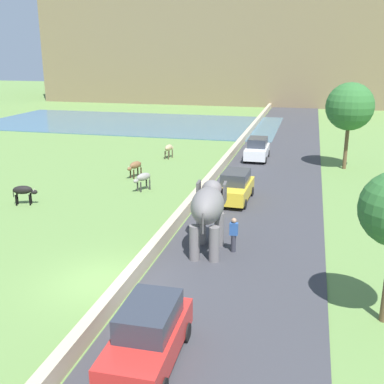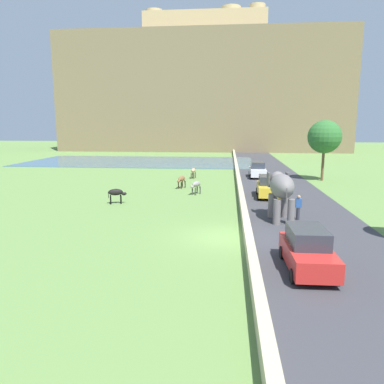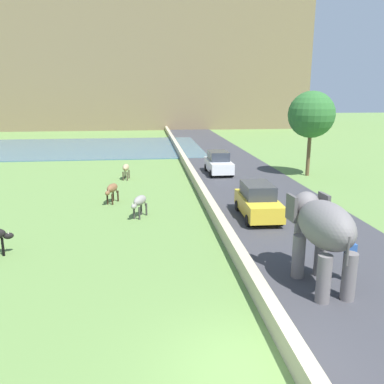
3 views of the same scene
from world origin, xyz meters
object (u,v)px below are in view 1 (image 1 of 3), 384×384
object	(u,v)px
person_beside_elephant	(234,234)
car_yellow	(235,187)
cow_tan	(169,148)
cow_brown	(135,166)
elephant	(208,208)
cow_black	(24,191)
car_white	(257,149)
cow_grey	(143,178)
car_red	(148,335)

from	to	relation	value
person_beside_elephant	car_yellow	bearing A→B (deg)	98.56
person_beside_elephant	cow_tan	bearing A→B (deg)	115.17
person_beside_elephant	cow_brown	bearing A→B (deg)	128.40
elephant	person_beside_elephant	xyz separation A→B (m)	(1.13, 0.11, -1.16)
cow_black	car_yellow	bearing A→B (deg)	17.10
car_white	car_yellow	size ratio (longest dim) A/B	0.99
elephant	cow_grey	xyz separation A→B (m)	(-6.03, 8.26, -1.20)
car_yellow	cow_black	bearing A→B (deg)	-162.90
person_beside_elephant	cow_tan	xyz separation A→B (m)	(-8.27, 17.61, -0.04)
car_white	cow_grey	distance (m)	12.20
person_beside_elephant	cow_black	world-z (taller)	person_beside_elephant
elephant	car_yellow	world-z (taller)	elephant
cow_brown	cow_grey	xyz separation A→B (m)	(1.63, -2.93, 0.00)
car_white	cow_tan	distance (m)	7.25
cow_tan	cow_grey	xyz separation A→B (m)	(1.12, -9.46, 0.00)
cow_tan	car_yellow	bearing A→B (deg)	-55.01
person_beside_elephant	car_white	bearing A→B (deg)	93.39
cow_tan	cow_brown	bearing A→B (deg)	-94.47
cow_tan	cow_grey	world-z (taller)	same
cow_grey	elephant	bearing A→B (deg)	-53.88
cow_grey	cow_black	bearing A→B (deg)	-142.37
person_beside_elephant	car_yellow	distance (m)	7.46
cow_black	cow_tan	distance (m)	14.58
cow_brown	cow_tan	size ratio (longest dim) A/B	1.00
person_beside_elephant	car_yellow	xyz separation A→B (m)	(-1.11, 7.37, 0.03)
car_yellow	cow_black	world-z (taller)	car_yellow
cow_brown	elephant	bearing A→B (deg)	-55.61
cow_tan	person_beside_elephant	bearing A→B (deg)	-64.83
car_red	cow_brown	world-z (taller)	car_red
car_red	cow_tan	distance (m)	26.76
person_beside_elephant	car_white	distance (m)	18.78
car_yellow	cow_grey	world-z (taller)	car_yellow
cow_brown	person_beside_elephant	bearing A→B (deg)	-51.60
elephant	car_white	xyz separation A→B (m)	(0.02, 18.86, -1.14)
car_yellow	cow_grey	distance (m)	6.09
cow_tan	cow_grey	size ratio (longest dim) A/B	1.02
car_white	cow_black	world-z (taller)	car_white
car_red	car_white	bearing A→B (deg)	90.00
car_red	cow_tan	xyz separation A→B (m)	(-7.16, 25.78, -0.06)
car_white	car_yellow	bearing A→B (deg)	-89.99
car_yellow	cow_brown	world-z (taller)	car_yellow
car_red	cow_tan	size ratio (longest dim) A/B	2.85
car_yellow	cow_brown	distance (m)	8.52
elephant	car_white	bearing A→B (deg)	89.95
car_white	car_red	bearing A→B (deg)	-90.00
cow_brown	cow_tan	bearing A→B (deg)	85.53
person_beside_elephant	cow_black	size ratio (longest dim) A/B	1.15
elephant	person_beside_elephant	world-z (taller)	elephant
elephant	cow_grey	size ratio (longest dim) A/B	2.54
person_beside_elephant	car_white	world-z (taller)	car_white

